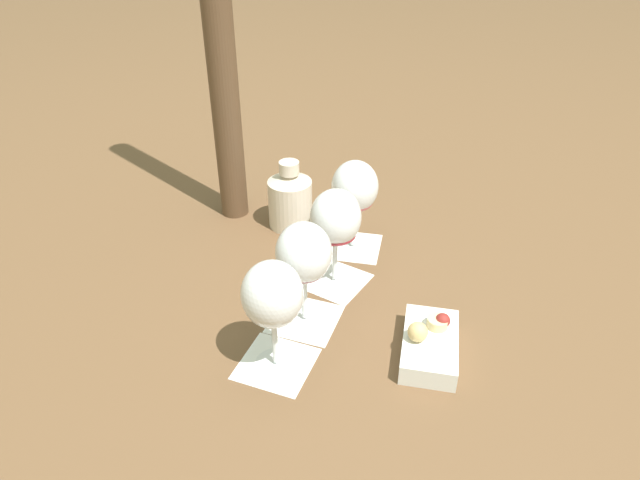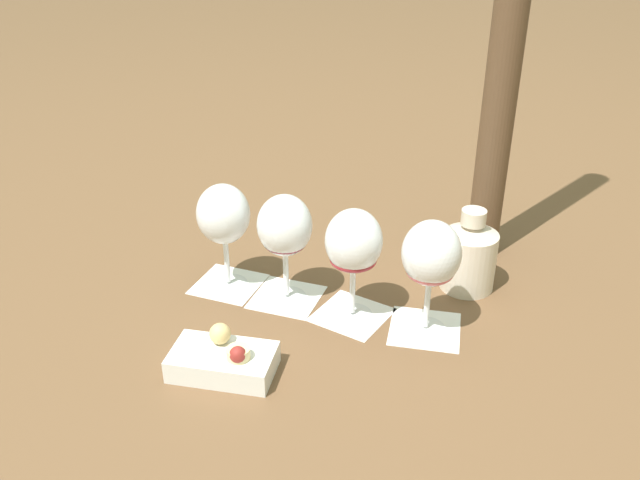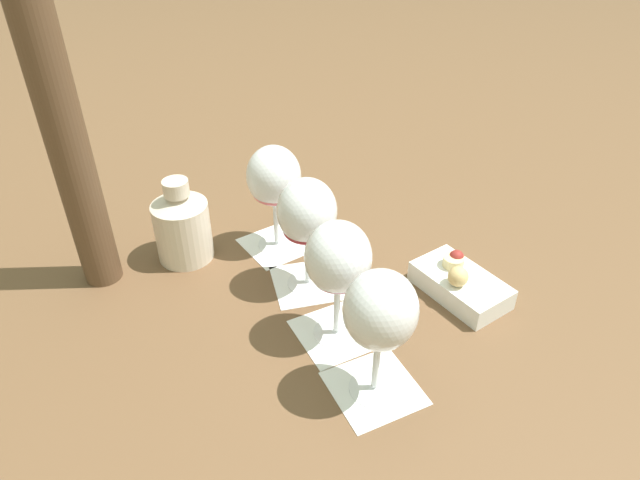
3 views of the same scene
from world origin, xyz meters
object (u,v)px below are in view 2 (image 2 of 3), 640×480
at_px(wine_glass_1, 354,245).
at_px(wine_glass_2, 285,230).
at_px(ceramic_vase, 469,254).
at_px(snack_dish, 224,360).
at_px(wine_glass_0, 431,258).
at_px(wine_glass_3, 224,218).

bearing_deg(wine_glass_1, wine_glass_2, -23.56).
xyz_separation_m(ceramic_vase, snack_dish, (0.39, 0.26, -0.04)).
height_order(ceramic_vase, snack_dish, ceramic_vase).
height_order(wine_glass_0, snack_dish, wine_glass_0).
height_order(wine_glass_0, wine_glass_1, same).
height_order(wine_glass_3, snack_dish, wine_glass_3).
relative_size(wine_glass_2, snack_dish, 1.17).
distance_m(wine_glass_2, wine_glass_3, 0.11).
height_order(wine_glass_1, ceramic_vase, wine_glass_1).
bearing_deg(wine_glass_0, wine_glass_2, -20.10).
height_order(wine_glass_1, wine_glass_2, same).
bearing_deg(wine_glass_3, wine_glass_0, 160.03).
bearing_deg(snack_dish, wine_glass_1, -140.46).
relative_size(wine_glass_0, wine_glass_1, 1.00).
bearing_deg(snack_dish, ceramic_vase, -146.89).
xyz_separation_m(wine_glass_0, wine_glass_1, (0.12, -0.04, 0.00)).
height_order(wine_glass_1, snack_dish, wine_glass_1).
bearing_deg(wine_glass_2, wine_glass_1, 156.44).
xyz_separation_m(wine_glass_0, snack_dish, (0.31, 0.12, -0.11)).
bearing_deg(wine_glass_2, snack_dish, 70.04).
distance_m(wine_glass_1, snack_dish, 0.27).
relative_size(wine_glass_3, ceramic_vase, 1.27).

